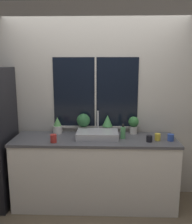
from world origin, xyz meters
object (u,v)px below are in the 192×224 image
Objects in this scene: sink at (97,134)px; potted_plant_far_left at (57,126)px; mug_red at (54,138)px; mug_black at (149,139)px; potted_plant_center_left at (83,122)px; mug_blue at (171,137)px; soap_bottle at (123,132)px; potted_plant_far_right at (134,124)px; mug_yellow at (158,137)px; potted_plant_center_right at (107,123)px.

potted_plant_far_left is at bearing 159.97° from sink.
mug_black is at bearing 3.36° from mug_red.
mug_blue is at bearing -14.74° from potted_plant_center_left.
soap_bottle is 0.34m from mug_black.
potted_plant_far_left is at bearing 180.00° from potted_plant_center_left.
mug_black is (0.16, -0.35, -0.10)m from potted_plant_far_right.
soap_bottle is 0.44m from mug_yellow.
potted_plant_center_right is 1.08× the size of potted_plant_far_right.
potted_plant_center_left is (-0.20, 0.21, 0.11)m from sink.
soap_bottle is 2.20× the size of mug_yellow.
potted_plant_center_left reaches higher than mug_blue.
potted_plant_center_left reaches higher than potted_plant_center_right.
sink is 2.21× the size of potted_plant_far_right.
potted_plant_far_right is 1.11m from mug_red.
potted_plant_far_left is 0.93× the size of potted_plant_far_right.
potted_plant_center_left is 1.43× the size of soap_bottle.
soap_bottle is (0.90, -0.23, -0.03)m from potted_plant_far_left.
soap_bottle is (0.20, -0.23, -0.07)m from potted_plant_center_right.
potted_plant_center_right reaches higher than potted_plant_far_right.
mug_black is 0.91× the size of mug_yellow.
potted_plant_center_right is 0.86m from mug_blue.
potted_plant_far_left reaches higher than soap_bottle.
potted_plant_far_right reaches higher than mug_blue.
potted_plant_far_left is 1.06m from potted_plant_far_right.
potted_plant_center_right is (0.70, 0.00, 0.04)m from potted_plant_far_left.
mug_black is at bearing -169.24° from mug_blue.
mug_red is (-0.67, -0.42, -0.10)m from potted_plant_center_right.
mug_black is (0.85, -0.35, -0.12)m from potted_plant_center_left.
mug_red reaches higher than mug_yellow.
potted_plant_far_left is at bearing 93.74° from mug_red.
potted_plant_center_right is at bearing 155.35° from mug_yellow.
mug_black is at bearing -34.01° from potted_plant_center_right.
mug_blue is (1.49, -0.30, -0.06)m from potted_plant_far_left.
potted_plant_far_left reaches higher than mug_yellow.
potted_plant_far_right is 0.41m from mug_yellow.
potted_plant_far_right reaches higher than soap_bottle.
potted_plant_center_right reaches higher than mug_yellow.
potted_plant_center_right is 0.31m from soap_bottle.
potted_plant_center_right is (0.13, 0.21, 0.10)m from sink.
potted_plant_far_right is 1.25× the size of soap_bottle.
mug_blue is at bearing 4.78° from mug_red.
mug_black is at bearing -65.63° from potted_plant_far_right.
mug_blue is at bearing -20.46° from potted_plant_center_right.
sink reaches higher than mug_yellow.
sink is 2.05× the size of potted_plant_center_right.
mug_yellow is (0.12, 0.06, 0.00)m from mug_black.
sink reaches higher than mug_black.
potted_plant_far_right is at bearing 145.74° from mug_blue.
sink is 0.67m from mug_black.
sink is at bearing 167.51° from mug_black.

